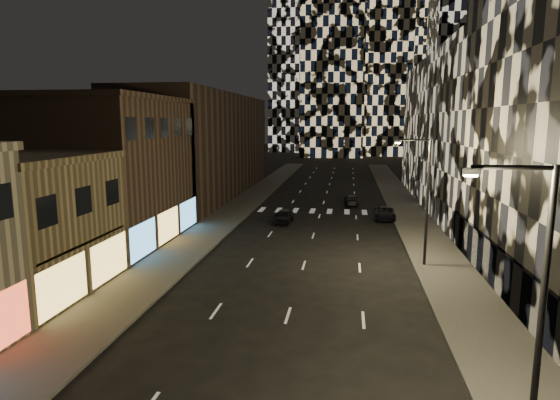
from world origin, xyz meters
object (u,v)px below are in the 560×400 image
(car_dark_oncoming, at_px, (351,200))
(car_dark_rightlane, at_px, (385,213))
(streetlight_near, at_px, (534,297))
(streetlight_far, at_px, (424,193))
(car_dark_midlane, at_px, (283,216))

(car_dark_oncoming, xyz_separation_m, car_dark_rightlane, (3.50, -8.43, 0.04))
(streetlight_near, bearing_deg, car_dark_oncoming, 96.18)
(streetlight_far, relative_size, car_dark_midlane, 2.23)
(car_dark_oncoming, relative_size, car_dark_rightlane, 0.89)
(car_dark_midlane, relative_size, car_dark_oncoming, 0.98)
(car_dark_midlane, height_order, car_dark_rightlane, car_dark_midlane)
(car_dark_oncoming, bearing_deg, streetlight_far, 97.78)
(streetlight_far, distance_m, car_dark_oncoming, 25.74)
(car_dark_oncoming, distance_m, car_dark_rightlane, 9.13)
(streetlight_far, bearing_deg, car_dark_midlane, 132.20)
(streetlight_near, bearing_deg, streetlight_far, 90.00)
(car_dark_midlane, distance_m, car_dark_rightlane, 10.98)
(streetlight_near, xyz_separation_m, streetlight_far, (0.00, 20.00, 0.00))
(car_dark_oncoming, bearing_deg, car_dark_midlane, 56.25)
(streetlight_far, relative_size, car_dark_rightlane, 1.94)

